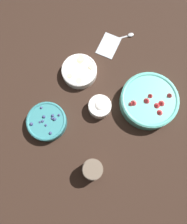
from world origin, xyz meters
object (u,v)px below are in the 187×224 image
(bowl_bananas, at_px, (79,71))
(bowl_cream, at_px, (100,106))
(bowl_strawberries, at_px, (149,101))
(bowl_blueberries, at_px, (47,122))
(jar_chocolate, at_px, (93,169))

(bowl_bananas, height_order, bowl_cream, bowl_cream)
(bowl_strawberries, height_order, bowl_blueberries, bowl_strawberries)
(bowl_blueberries, xyz_separation_m, bowl_bananas, (-0.28, -0.06, -0.00))
(bowl_strawberries, xyz_separation_m, bowl_cream, (0.17, -0.15, -0.01))
(bowl_bananas, xyz_separation_m, bowl_cream, (0.07, 0.19, 0.00))
(bowl_blueberries, distance_m, bowl_cream, 0.25)
(bowl_blueberries, relative_size, bowl_bananas, 1.05)
(bowl_blueberries, bearing_deg, jar_chocolate, 86.76)
(bowl_strawberries, bearing_deg, bowl_cream, -41.61)
(bowl_cream, relative_size, jar_chocolate, 1.13)
(bowl_strawberries, height_order, jar_chocolate, jar_chocolate)
(bowl_bananas, relative_size, jar_chocolate, 1.82)
(bowl_strawberries, height_order, bowl_bananas, bowl_strawberries)
(bowl_blueberries, relative_size, bowl_cream, 1.69)
(bowl_strawberries, bearing_deg, bowl_bananas, -73.45)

